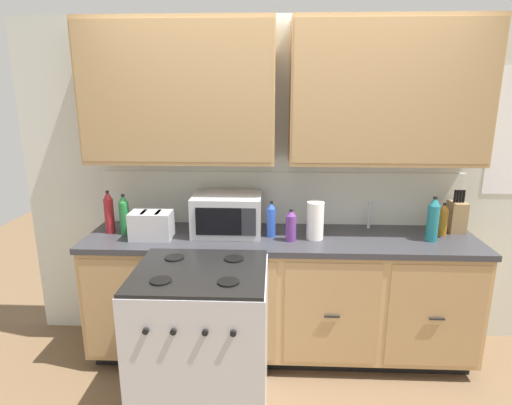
{
  "coord_description": "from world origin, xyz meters",
  "views": [
    {
      "loc": [
        -0.05,
        -2.56,
        1.93
      ],
      "look_at": [
        -0.17,
        0.27,
        1.18
      ],
      "focal_mm": 30.27,
      "sensor_mm": 36.0,
      "label": 1
    }
  ],
  "objects_px": {
    "bottle_violet": "(291,225)",
    "bottle_teal": "(433,219)",
    "microwave": "(227,214)",
    "paper_towel_roll": "(315,221)",
    "stove_range": "(202,343)",
    "toaster": "(151,225)",
    "bottle_red": "(109,212)",
    "knife_block": "(456,216)",
    "bottle_blue": "(271,219)",
    "bottle_amber": "(443,219)",
    "bottle_green": "(124,215)"
  },
  "relations": [
    {
      "from": "bottle_blue",
      "to": "bottle_amber",
      "type": "bearing_deg",
      "value": 3.94
    },
    {
      "from": "paper_towel_roll",
      "to": "bottle_amber",
      "type": "xyz_separation_m",
      "value": [
        0.9,
        0.12,
        -0.02
      ]
    },
    {
      "from": "bottle_green",
      "to": "bottle_teal",
      "type": "height_order",
      "value": "bottle_teal"
    },
    {
      "from": "microwave",
      "to": "toaster",
      "type": "bearing_deg",
      "value": -164.46
    },
    {
      "from": "toaster",
      "to": "bottle_amber",
      "type": "relative_size",
      "value": 1.2
    },
    {
      "from": "stove_range",
      "to": "bottle_amber",
      "type": "relative_size",
      "value": 4.06
    },
    {
      "from": "bottle_red",
      "to": "bottle_amber",
      "type": "height_order",
      "value": "bottle_red"
    },
    {
      "from": "bottle_red",
      "to": "bottle_blue",
      "type": "distance_m",
      "value": 1.15
    },
    {
      "from": "bottle_green",
      "to": "bottle_blue",
      "type": "distance_m",
      "value": 1.04
    },
    {
      "from": "paper_towel_roll",
      "to": "bottle_red",
      "type": "xyz_separation_m",
      "value": [
        -1.45,
        0.07,
        0.02
      ]
    },
    {
      "from": "knife_block",
      "to": "bottle_green",
      "type": "bearing_deg",
      "value": -176.35
    },
    {
      "from": "knife_block",
      "to": "bottle_amber",
      "type": "relative_size",
      "value": 1.33
    },
    {
      "from": "bottle_red",
      "to": "bottle_teal",
      "type": "xyz_separation_m",
      "value": [
        2.24,
        -0.07,
        0.0
      ]
    },
    {
      "from": "knife_block",
      "to": "bottle_red",
      "type": "height_order",
      "value": "knife_block"
    },
    {
      "from": "stove_range",
      "to": "knife_block",
      "type": "xyz_separation_m",
      "value": [
        1.72,
        0.79,
        0.57
      ]
    },
    {
      "from": "bottle_blue",
      "to": "bottle_teal",
      "type": "bearing_deg",
      "value": -1.99
    },
    {
      "from": "knife_block",
      "to": "microwave",
      "type": "bearing_deg",
      "value": -176.44
    },
    {
      "from": "knife_block",
      "to": "paper_towel_roll",
      "type": "height_order",
      "value": "knife_block"
    },
    {
      "from": "paper_towel_roll",
      "to": "bottle_teal",
      "type": "relative_size",
      "value": 0.84
    },
    {
      "from": "bottle_red",
      "to": "toaster",
      "type": "bearing_deg",
      "value": -18.6
    },
    {
      "from": "bottle_violet",
      "to": "bottle_amber",
      "type": "bearing_deg",
      "value": 8.75
    },
    {
      "from": "knife_block",
      "to": "bottle_green",
      "type": "distance_m",
      "value": 2.37
    },
    {
      "from": "bottle_violet",
      "to": "bottle_teal",
      "type": "relative_size",
      "value": 0.72
    },
    {
      "from": "stove_range",
      "to": "microwave",
      "type": "bearing_deg",
      "value": 82.97
    },
    {
      "from": "knife_block",
      "to": "bottle_green",
      "type": "relative_size",
      "value": 1.07
    },
    {
      "from": "bottle_blue",
      "to": "bottle_teal",
      "type": "relative_size",
      "value": 0.82
    },
    {
      "from": "bottle_red",
      "to": "knife_block",
      "type": "bearing_deg",
      "value": 3.02
    },
    {
      "from": "toaster",
      "to": "bottle_red",
      "type": "xyz_separation_m",
      "value": [
        -0.33,
        0.11,
        0.06
      ]
    },
    {
      "from": "bottle_violet",
      "to": "bottle_red",
      "type": "distance_m",
      "value": 1.29
    },
    {
      "from": "microwave",
      "to": "bottle_violet",
      "type": "bearing_deg",
      "value": -17.83
    },
    {
      "from": "paper_towel_roll",
      "to": "bottle_red",
      "type": "relative_size",
      "value": 0.84
    },
    {
      "from": "bottle_violet",
      "to": "bottle_blue",
      "type": "xyz_separation_m",
      "value": [
        -0.13,
        0.08,
        0.02
      ]
    },
    {
      "from": "stove_range",
      "to": "bottle_teal",
      "type": "distance_m",
      "value": 1.71
    },
    {
      "from": "bottle_amber",
      "to": "bottle_green",
      "type": "distance_m",
      "value": 2.24
    },
    {
      "from": "toaster",
      "to": "stove_range",
      "type": "bearing_deg",
      "value": -52.15
    },
    {
      "from": "toaster",
      "to": "bottle_teal",
      "type": "bearing_deg",
      "value": 1.25
    },
    {
      "from": "stove_range",
      "to": "microwave",
      "type": "relative_size",
      "value": 1.98
    },
    {
      "from": "microwave",
      "to": "bottle_blue",
      "type": "relative_size",
      "value": 1.9
    },
    {
      "from": "bottle_teal",
      "to": "bottle_blue",
      "type": "bearing_deg",
      "value": 178.01
    },
    {
      "from": "bottle_green",
      "to": "bottle_blue",
      "type": "relative_size",
      "value": 1.14
    },
    {
      "from": "microwave",
      "to": "knife_block",
      "type": "xyz_separation_m",
      "value": [
        1.64,
        0.1,
        -0.02
      ]
    },
    {
      "from": "bottle_violet",
      "to": "bottle_teal",
      "type": "distance_m",
      "value": 0.96
    },
    {
      "from": "microwave",
      "to": "paper_towel_roll",
      "type": "bearing_deg",
      "value": -8.92
    },
    {
      "from": "knife_block",
      "to": "bottle_green",
      "type": "xyz_separation_m",
      "value": [
        -2.36,
        -0.15,
        0.03
      ]
    },
    {
      "from": "toaster",
      "to": "bottle_blue",
      "type": "height_order",
      "value": "bottle_blue"
    },
    {
      "from": "paper_towel_roll",
      "to": "bottle_amber",
      "type": "height_order",
      "value": "paper_towel_roll"
    },
    {
      "from": "stove_range",
      "to": "paper_towel_roll",
      "type": "xyz_separation_m",
      "value": [
        0.7,
        0.59,
        0.59
      ]
    },
    {
      "from": "microwave",
      "to": "bottle_violet",
      "type": "relative_size",
      "value": 2.16
    },
    {
      "from": "stove_range",
      "to": "bottle_violet",
      "type": "relative_size",
      "value": 4.28
    },
    {
      "from": "bottle_teal",
      "to": "knife_block",
      "type": "bearing_deg",
      "value": 40.14
    }
  ]
}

